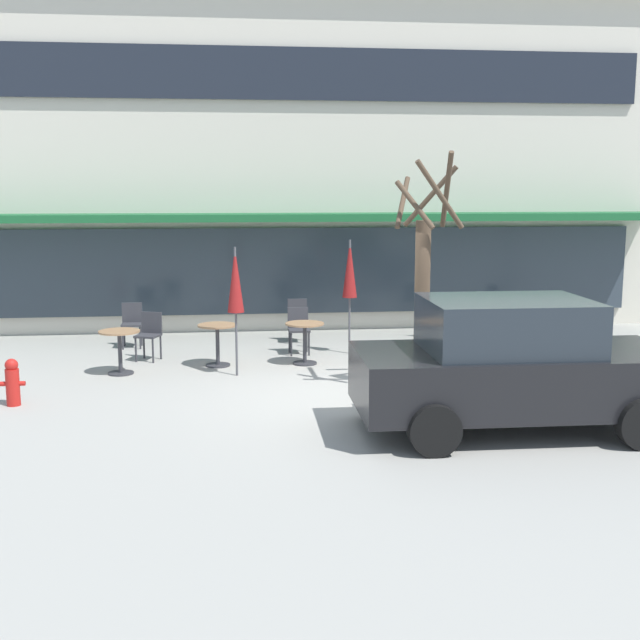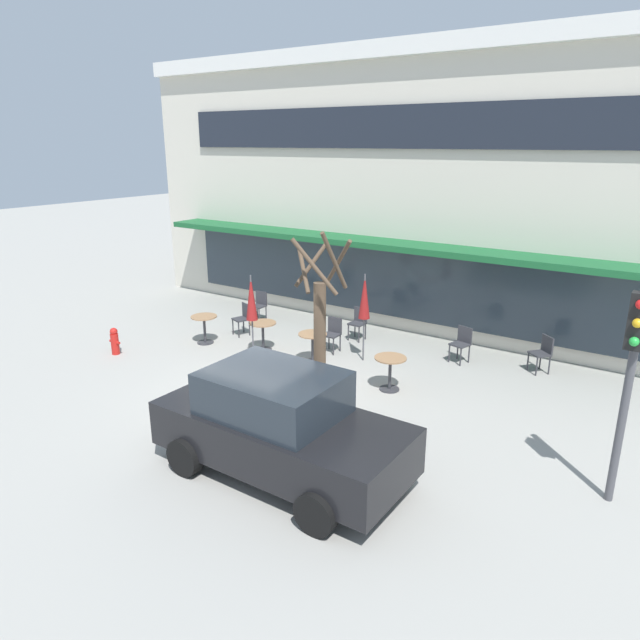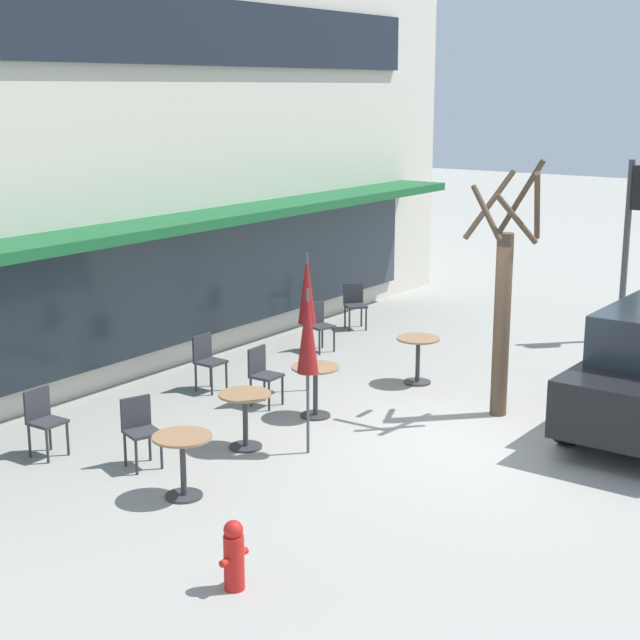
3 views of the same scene
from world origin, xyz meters
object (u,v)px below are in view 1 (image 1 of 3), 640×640
at_px(parked_sedan, 513,366).
at_px(patio_umbrella_green_folded, 235,281).
at_px(patio_umbrella_cream_folded, 350,270).
at_px(cafe_chair_2, 437,315).
at_px(cafe_chair_0, 132,321).
at_px(cafe_table_mid_patio, 217,338).
at_px(fire_hydrant, 13,382).
at_px(cafe_table_by_tree, 305,336).
at_px(cafe_chair_5, 298,317).
at_px(street_tree, 423,286).
at_px(cafe_chair_4, 299,327).
at_px(cafe_table_near_wall, 120,345).
at_px(cafe_chair_1, 513,310).
at_px(cafe_chair_3, 150,332).
at_px(cafe_table_streetside, 434,337).

bearing_deg(parked_sedan, patio_umbrella_green_folded, 135.33).
height_order(patio_umbrella_cream_folded, cafe_chair_2, patio_umbrella_cream_folded).
height_order(cafe_chair_0, parked_sedan, parked_sedan).
height_order(cafe_table_mid_patio, fire_hydrant, cafe_table_mid_patio).
relative_size(cafe_table_by_tree, cafe_chair_5, 0.85).
height_order(street_tree, fire_hydrant, street_tree).
height_order(patio_umbrella_cream_folded, cafe_chair_4, patio_umbrella_cream_folded).
xyz_separation_m(cafe_table_near_wall, cafe_table_by_tree, (3.23, 0.44, 0.00)).
bearing_deg(cafe_table_mid_patio, parked_sedan, -47.84).
xyz_separation_m(patio_umbrella_green_folded, cafe_chair_1, (6.05, 3.31, -1.10)).
xyz_separation_m(cafe_table_near_wall, cafe_chair_5, (3.28, 2.59, 0.01)).
bearing_deg(patio_umbrella_green_folded, street_tree, -24.97).
bearing_deg(cafe_chair_0, cafe_chair_3, -69.67).
distance_m(cafe_table_by_tree, cafe_table_mid_patio, 1.57).
bearing_deg(cafe_chair_2, parked_sedan, -95.74).
bearing_deg(cafe_chair_4, cafe_chair_3, -174.20).
bearing_deg(cafe_table_near_wall, cafe_chair_4, 23.64).
height_order(cafe_table_streetside, cafe_chair_3, cafe_chair_3).
relative_size(cafe_table_near_wall, patio_umbrella_green_folded, 0.35).
height_order(cafe_chair_0, street_tree, street_tree).
distance_m(cafe_table_near_wall, cafe_chair_0, 2.40).
bearing_deg(cafe_table_near_wall, patio_umbrella_green_folded, -9.62).
relative_size(patio_umbrella_cream_folded, cafe_chair_0, 2.47).
bearing_deg(cafe_chair_2, cafe_chair_1, 13.05).
bearing_deg(cafe_table_by_tree, cafe_table_streetside, -9.11).
bearing_deg(patio_umbrella_cream_folded, fire_hydrant, -149.88).
xyz_separation_m(parked_sedan, fire_hydrant, (-6.89, 1.99, -0.53)).
relative_size(cafe_chair_2, cafe_chair_3, 1.00).
height_order(cafe_chair_1, cafe_chair_5, same).
distance_m(cafe_table_mid_patio, street_tree, 4.04).
relative_size(cafe_table_near_wall, cafe_chair_5, 0.85).
xyz_separation_m(parked_sedan, street_tree, (-0.69, 2.20, 0.79)).
xyz_separation_m(cafe_chair_1, cafe_chair_4, (-4.85, -1.57, 0.00)).
bearing_deg(cafe_chair_0, cafe_chair_2, 1.42).
height_order(cafe_table_by_tree, cafe_chair_4, cafe_chair_4).
height_order(cafe_table_near_wall, patio_umbrella_cream_folded, patio_umbrella_cream_folded).
height_order(cafe_chair_0, cafe_chair_5, same).
distance_m(cafe_table_streetside, fire_hydrant, 7.12).
xyz_separation_m(cafe_chair_4, cafe_chair_5, (0.08, 1.18, 0.00)).
distance_m(street_tree, fire_hydrant, 6.33).
relative_size(patio_umbrella_green_folded, fire_hydrant, 3.12).
relative_size(patio_umbrella_green_folded, parked_sedan, 0.52).
xyz_separation_m(cafe_chair_4, street_tree, (1.69, -3.09, 1.14)).
bearing_deg(cafe_table_by_tree, street_tree, -52.09).
relative_size(patio_umbrella_green_folded, patio_umbrella_cream_folded, 1.00).
bearing_deg(cafe_chair_2, cafe_table_near_wall, -157.73).
bearing_deg(parked_sedan, cafe_chair_0, 132.03).
relative_size(cafe_table_mid_patio, cafe_chair_5, 0.85).
xyz_separation_m(cafe_chair_0, street_tree, (4.97, -4.08, 1.14)).
bearing_deg(cafe_table_by_tree, cafe_chair_0, 149.45).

